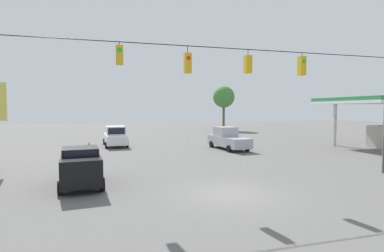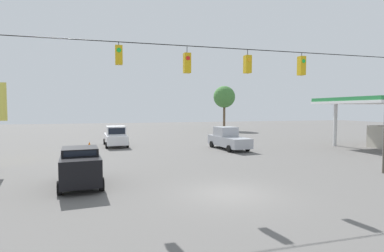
% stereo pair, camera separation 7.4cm
% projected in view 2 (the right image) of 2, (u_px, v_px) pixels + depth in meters
% --- Properties ---
extents(ground_plane, '(140.00, 140.00, 0.00)m').
position_uv_depth(ground_plane, '(229.00, 194.00, 13.75)').
color(ground_plane, '#605E5B').
extents(overhead_signal_span, '(21.67, 0.38, 7.51)m').
position_uv_depth(overhead_signal_span, '(219.00, 90.00, 14.96)').
color(overhead_signal_span, '#4C473D').
rests_on(overhead_signal_span, ground_plane).
extents(sedan_black_parked_shoulder, '(2.38, 4.40, 1.96)m').
position_uv_depth(sedan_black_parked_shoulder, '(80.00, 166.00, 15.11)').
color(sedan_black_parked_shoulder, black).
rests_on(sedan_black_parked_shoulder, ground_plane).
extents(pickup_truck_silver_oncoming_far, '(2.57, 5.69, 2.12)m').
position_uv_depth(pickup_truck_silver_oncoming_far, '(228.00, 139.00, 28.82)').
color(pickup_truck_silver_oncoming_far, '#A8AAB2').
rests_on(pickup_truck_silver_oncoming_far, ground_plane).
extents(pickup_truck_white_withflow_far, '(2.51, 5.57, 2.12)m').
position_uv_depth(pickup_truck_white_withflow_far, '(116.00, 137.00, 31.10)').
color(pickup_truck_white_withflow_far, silver).
rests_on(pickup_truck_white_withflow_far, ground_plane).
extents(traffic_cone_nearest, '(0.36, 0.36, 0.58)m').
position_uv_depth(traffic_cone_nearest, '(79.00, 170.00, 17.65)').
color(traffic_cone_nearest, orange).
rests_on(traffic_cone_nearest, ground_plane).
extents(traffic_cone_second, '(0.36, 0.36, 0.58)m').
position_uv_depth(traffic_cone_second, '(83.00, 160.00, 21.12)').
color(traffic_cone_second, orange).
rests_on(traffic_cone_second, ground_plane).
extents(traffic_cone_third, '(0.36, 0.36, 0.58)m').
position_uv_depth(traffic_cone_third, '(86.00, 154.00, 24.07)').
color(traffic_cone_third, orange).
rests_on(traffic_cone_third, ground_plane).
extents(traffic_cone_fourth, '(0.36, 0.36, 0.58)m').
position_uv_depth(traffic_cone_fourth, '(87.00, 148.00, 27.27)').
color(traffic_cone_fourth, orange).
rests_on(traffic_cone_fourth, ground_plane).
extents(traffic_cone_fifth, '(0.36, 0.36, 0.58)m').
position_uv_depth(traffic_cone_fifth, '(89.00, 144.00, 30.24)').
color(traffic_cone_fifth, orange).
rests_on(traffic_cone_fifth, ground_plane).
extents(tree_horizon_left, '(3.90, 3.90, 7.95)m').
position_uv_depth(tree_horizon_left, '(224.00, 97.00, 53.89)').
color(tree_horizon_left, brown).
rests_on(tree_horizon_left, ground_plane).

